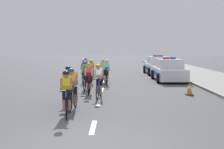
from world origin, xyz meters
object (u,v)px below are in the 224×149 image
(cyclist_lead, at_px, (66,93))
(cyclist_ninth, at_px, (85,68))
(cyclist_fifth, at_px, (88,78))
(traffic_cone_near, at_px, (189,89))
(cyclist_eighth, at_px, (102,70))
(cyclist_tenth, at_px, (90,71))
(cyclist_seventh, at_px, (105,72))
(cyclist_eleventh, at_px, (84,70))
(cyclist_third, at_px, (68,84))
(police_car_nearest, at_px, (168,71))
(cyclist_second, at_px, (72,88))
(police_car_second, at_px, (157,66))
(cyclist_fourth, at_px, (98,81))
(cyclist_sixth, at_px, (85,75))

(cyclist_lead, distance_m, cyclist_ninth, 11.93)
(cyclist_fifth, xyz_separation_m, traffic_cone_near, (4.78, -0.28, -0.48))
(cyclist_ninth, bearing_deg, cyclist_eighth, -56.16)
(cyclist_ninth, relative_size, cyclist_tenth, 1.00)
(cyclist_seventh, height_order, traffic_cone_near, cyclist_seventh)
(cyclist_tenth, bearing_deg, cyclist_lead, -91.26)
(cyclist_eleventh, relative_size, traffic_cone_near, 2.69)
(cyclist_eleventh, height_order, traffic_cone_near, cyclist_eleventh)
(cyclist_eighth, bearing_deg, cyclist_third, -98.71)
(cyclist_ninth, height_order, police_car_nearest, police_car_nearest)
(cyclist_seventh, relative_size, police_car_nearest, 0.39)
(cyclist_second, distance_m, traffic_cone_near, 6.22)
(cyclist_ninth, distance_m, police_car_second, 7.14)
(cyclist_fourth, bearing_deg, cyclist_eleventh, 100.68)
(police_car_nearest, xyz_separation_m, police_car_second, (0.00, 5.33, 0.00))
(cyclist_fifth, xyz_separation_m, cyclist_eighth, (0.55, 5.05, 0.00))
(cyclist_eleventh, bearing_deg, cyclist_fourth, -79.32)
(cyclist_third, relative_size, traffic_cone_near, 2.69)
(cyclist_seventh, bearing_deg, cyclist_lead, -97.23)
(cyclist_eleventh, bearing_deg, cyclist_lead, -88.37)
(cyclist_seventh, bearing_deg, cyclist_eighth, 100.92)
(cyclist_second, bearing_deg, cyclist_tenth, 88.94)
(traffic_cone_near, bearing_deg, cyclist_eighth, 128.42)
(cyclist_fifth, xyz_separation_m, cyclist_eleventh, (-0.66, 5.11, 0.00))
(cyclist_third, distance_m, cyclist_fifth, 2.64)
(cyclist_eighth, bearing_deg, cyclist_sixth, -103.10)
(cyclist_third, distance_m, cyclist_tenth, 6.83)
(cyclist_lead, relative_size, cyclist_eighth, 1.00)
(cyclist_lead, height_order, cyclist_third, same)
(cyclist_eighth, xyz_separation_m, police_car_second, (4.36, 6.29, -0.11))
(cyclist_lead, xyz_separation_m, cyclist_sixth, (0.09, 6.43, 0.00))
(cyclist_third, height_order, cyclist_fourth, same)
(cyclist_third, height_order, cyclist_ninth, same)
(cyclist_fourth, bearing_deg, police_car_nearest, 58.61)
(cyclist_fourth, distance_m, police_car_second, 13.27)
(cyclist_tenth, height_order, police_car_nearest, police_car_nearest)
(cyclist_sixth, relative_size, cyclist_ninth, 1.00)
(cyclist_ninth, bearing_deg, cyclist_second, -87.88)
(cyclist_eighth, xyz_separation_m, cyclist_eleventh, (-1.21, 0.07, 0.00))
(cyclist_fourth, height_order, cyclist_ninth, same)
(traffic_cone_near, bearing_deg, cyclist_lead, -137.63)
(cyclist_lead, distance_m, police_car_nearest, 12.20)
(cyclist_lead, relative_size, cyclist_tenth, 1.00)
(cyclist_tenth, xyz_separation_m, traffic_cone_near, (4.95, -4.53, -0.48))
(cyclist_third, xyz_separation_m, cyclist_ninth, (-0.11, 9.51, 0.00))
(cyclist_third, xyz_separation_m, cyclist_fourth, (1.14, 1.38, 0.00))
(cyclist_third, xyz_separation_m, police_car_nearest, (5.53, 8.57, -0.11))
(cyclist_ninth, bearing_deg, police_car_nearest, -9.44)
(cyclist_eighth, relative_size, cyclist_ninth, 1.00)
(cyclist_fourth, distance_m, cyclist_fifth, 1.30)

